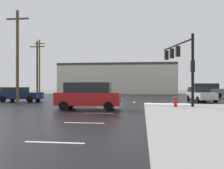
% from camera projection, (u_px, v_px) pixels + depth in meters
% --- Properties ---
extents(ground_plane, '(120.00, 120.00, 0.00)m').
position_uv_depth(ground_plane, '(115.00, 102.00, 25.65)').
color(ground_plane, slate).
extents(road_asphalt, '(44.00, 44.00, 0.02)m').
position_uv_depth(road_asphalt, '(115.00, 102.00, 25.65)').
color(road_asphalt, black).
rests_on(road_asphalt, ground_plane).
extents(snow_strip_curbside, '(4.00, 1.60, 0.06)m').
position_uv_depth(snow_strip_curbside, '(167.00, 104.00, 21.06)').
color(snow_strip_curbside, white).
rests_on(snow_strip_curbside, sidewalk_corner).
extents(lane_markings, '(36.15, 36.15, 0.01)m').
position_uv_depth(lane_markings, '(126.00, 103.00, 24.13)').
color(lane_markings, silver).
rests_on(lane_markings, road_asphalt).
extents(traffic_signal_mast, '(1.86, 6.29, 5.78)m').
position_uv_depth(traffic_signal_mast, '(181.00, 58.00, 21.14)').
color(traffic_signal_mast, black).
rests_on(traffic_signal_mast, sidewalk_corner).
extents(fire_hydrant, '(0.48, 0.26, 0.79)m').
position_uv_depth(fire_hydrant, '(175.00, 102.00, 18.85)').
color(fire_hydrant, red).
rests_on(fire_hydrant, sidewalk_corner).
extents(strip_building_background, '(23.36, 8.00, 6.13)m').
position_uv_depth(strip_building_background, '(118.00, 79.00, 50.09)').
color(strip_building_background, beige).
rests_on(strip_building_background, ground_plane).
extents(sedan_navy, '(4.59, 2.16, 1.58)m').
position_uv_depth(sedan_navy, '(19.00, 94.00, 26.19)').
color(sedan_navy, '#141E47').
rests_on(sedan_navy, road_asphalt).
extents(suv_grey, '(4.91, 2.35, 2.03)m').
position_uv_depth(suv_grey, '(205.00, 90.00, 34.87)').
color(suv_grey, slate).
rests_on(suv_grey, road_asphalt).
extents(suv_red, '(4.89, 2.30, 2.03)m').
position_uv_depth(suv_red, '(88.00, 95.00, 18.25)').
color(suv_red, '#B21919').
rests_on(suv_red, road_asphalt).
extents(sedan_silver, '(2.45, 4.68, 1.58)m').
position_uv_depth(sedan_silver, '(201.00, 94.00, 26.29)').
color(sedan_silver, '#B7BABF').
rests_on(sedan_silver, road_asphalt).
extents(utility_pole_mid, '(2.20, 0.28, 8.95)m').
position_uv_depth(utility_pole_mid, '(17.00, 55.00, 22.95)').
color(utility_pole_mid, brown).
rests_on(utility_pole_mid, ground_plane).
extents(utility_pole_far, '(2.20, 0.28, 8.11)m').
position_uv_depth(utility_pole_far, '(37.00, 68.00, 34.54)').
color(utility_pole_far, brown).
rests_on(utility_pole_far, ground_plane).
extents(utility_pole_distant, '(2.20, 0.28, 10.88)m').
position_uv_depth(utility_pole_distant, '(40.00, 66.00, 48.36)').
color(utility_pole_distant, brown).
rests_on(utility_pole_distant, ground_plane).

